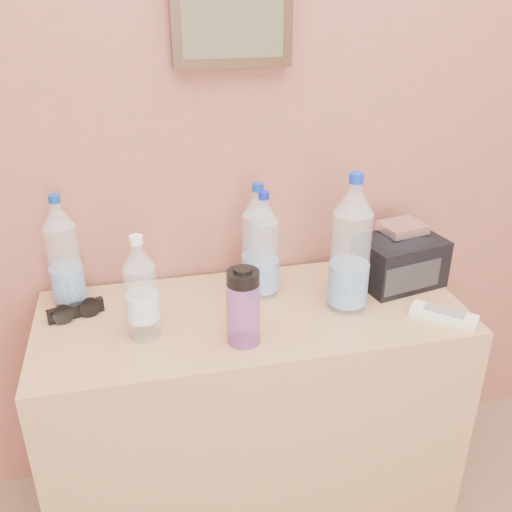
% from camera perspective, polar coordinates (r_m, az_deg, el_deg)
% --- Properties ---
extents(picture_frame, '(0.30, 0.03, 0.25)m').
position_cam_1_polar(picture_frame, '(1.50, -2.42, 23.02)').
color(picture_frame, '#382311').
rests_on(picture_frame, room_shell).
extents(dresser, '(1.11, 0.46, 0.69)m').
position_cam_1_polar(dresser, '(1.71, -0.30, -15.53)').
color(dresser, '#9D764A').
rests_on(dresser, ground).
extents(pet_large_a, '(0.08, 0.08, 0.30)m').
position_cam_1_polar(pet_large_a, '(1.56, -18.65, -0.07)').
color(pet_large_a, silver).
rests_on(pet_large_a, dresser).
extents(pet_large_b, '(0.08, 0.08, 0.31)m').
position_cam_1_polar(pet_large_b, '(1.53, 0.18, 1.11)').
color(pet_large_b, '#AABFD5').
rests_on(pet_large_b, dresser).
extents(pet_large_c, '(0.08, 0.08, 0.29)m').
position_cam_1_polar(pet_large_c, '(1.52, 0.76, 0.62)').
color(pet_large_c, white).
rests_on(pet_large_c, dresser).
extents(pet_large_d, '(0.10, 0.10, 0.37)m').
position_cam_1_polar(pet_large_d, '(1.46, 9.43, 0.51)').
color(pet_large_d, white).
rests_on(pet_large_d, dresser).
extents(pet_small, '(0.08, 0.08, 0.26)m').
position_cam_1_polar(pet_small, '(1.37, -11.38, -3.68)').
color(pet_small, white).
rests_on(pet_small, dresser).
extents(nalgene_bottle, '(0.08, 0.08, 0.20)m').
position_cam_1_polar(nalgene_bottle, '(1.33, -1.28, -5.03)').
color(nalgene_bottle, purple).
rests_on(nalgene_bottle, dresser).
extents(sunglasses, '(0.15, 0.09, 0.04)m').
position_cam_1_polar(sunglasses, '(1.54, -17.60, -5.22)').
color(sunglasses, black).
rests_on(sunglasses, dresser).
extents(ac_remote, '(0.16, 0.15, 0.02)m').
position_cam_1_polar(ac_remote, '(1.54, 18.27, -5.65)').
color(ac_remote, beige).
rests_on(ac_remote, dresser).
extents(toiletry_bag, '(0.25, 0.21, 0.15)m').
position_cam_1_polar(toiletry_bag, '(1.65, 14.18, -0.20)').
color(toiletry_bag, black).
rests_on(toiletry_bag, dresser).
extents(foil_packet, '(0.13, 0.12, 0.02)m').
position_cam_1_polar(foil_packet, '(1.62, 14.43, 2.79)').
color(foil_packet, silver).
rests_on(foil_packet, toiletry_bag).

